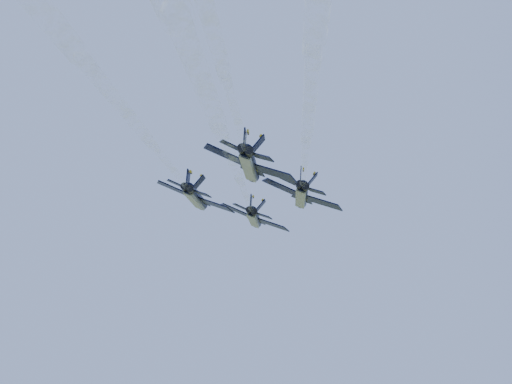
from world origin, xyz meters
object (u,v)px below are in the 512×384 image
(jet_left, at_px, (196,198))
(jet_lead, at_px, (255,218))
(jet_right, at_px, (302,196))
(jet_slot, at_px, (250,166))

(jet_left, bearing_deg, jet_lead, 56.16)
(jet_lead, distance_m, jet_right, 15.77)
(jet_lead, relative_size, jet_slot, 1.00)
(jet_left, relative_size, jet_slot, 1.00)
(jet_lead, relative_size, jet_right, 1.00)
(jet_slot, bearing_deg, jet_right, 62.62)
(jet_right, distance_m, jet_slot, 16.18)
(jet_right, height_order, jet_slot, same)
(jet_lead, height_order, jet_right, same)
(jet_lead, distance_m, jet_left, 15.82)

